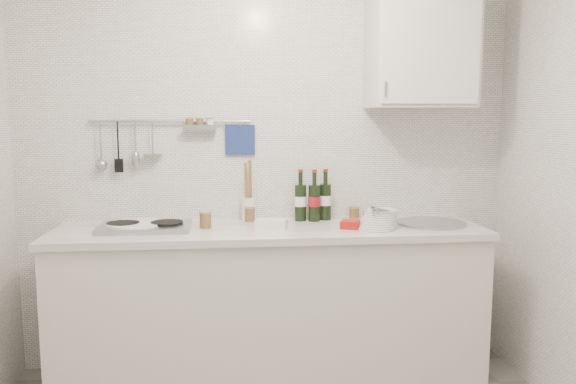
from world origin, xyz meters
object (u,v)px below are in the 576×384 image
object	(u,v)px
wall_cabinet	(421,47)
wine_bottles	(313,195)
plate_stack_sink	(378,219)
plate_stack_hob	(134,226)
utensil_crock	(249,206)

from	to	relation	value
wall_cabinet	wine_bottles	world-z (taller)	wall_cabinet
plate_stack_sink	wine_bottles	bearing A→B (deg)	139.06
wall_cabinet	plate_stack_sink	bearing A→B (deg)	-143.76
plate_stack_hob	plate_stack_sink	world-z (taller)	plate_stack_sink
plate_stack_sink	wine_bottles	world-z (taller)	wine_bottles
wall_cabinet	plate_stack_sink	world-z (taller)	wall_cabinet
plate_stack_sink	utensil_crock	distance (m)	0.80
wall_cabinet	utensil_crock	world-z (taller)	wall_cabinet
wine_bottles	utensil_crock	xyz separation A→B (m)	(-0.39, 0.06, -0.07)
wall_cabinet	utensil_crock	bearing A→B (deg)	172.64
plate_stack_hob	wine_bottles	world-z (taller)	wine_bottles
plate_stack_hob	utensil_crock	bearing A→B (deg)	21.15
wine_bottles	utensil_crock	world-z (taller)	utensil_crock
plate_stack_sink	utensil_crock	xyz separation A→B (m)	(-0.72, 0.35, 0.04)
utensil_crock	wall_cabinet	bearing A→B (deg)	-7.36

